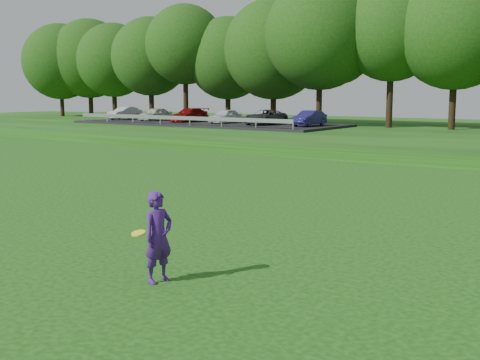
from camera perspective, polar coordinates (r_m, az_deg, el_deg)
The scene contains 4 objects.
ground at distance 12.07m, azimuth -9.87°, elevation -8.19°, with size 140.00×140.00×0.00m, color #19420C.
walking_path at distance 29.54m, azimuth 18.53°, elevation 1.34°, with size 130.00×1.60×0.04m, color gray.
parking_lot at distance 52.03m, azimuth -3.07°, elevation 5.76°, with size 24.00×9.00×1.38m.
woman at distance 10.93m, azimuth -7.75°, elevation -5.39°, with size 0.59×0.73×1.66m.
Camera 1 is at (8.19, -8.18, 3.41)m, focal length 45.00 mm.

